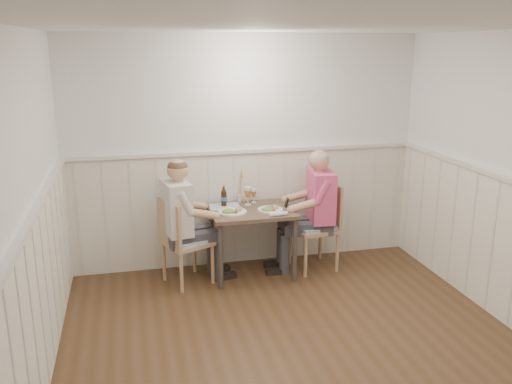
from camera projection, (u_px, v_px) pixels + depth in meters
ground_plane at (307, 364)px, 4.34m from camera, size 4.50×4.50×0.00m
room_shell at (312, 181)px, 3.94m from camera, size 4.04×4.54×2.60m
wainscot at (284, 253)px, 4.80m from camera, size 4.00×4.49×1.34m
dining_table at (252, 218)px, 5.89m from camera, size 0.90×0.70×0.75m
chair_right at (319, 223)px, 6.10m from camera, size 0.53×0.53×0.98m
chair_left at (182, 239)px, 5.69m from camera, size 0.58×0.58×0.93m
man_in_pink at (316, 220)px, 6.05m from camera, size 0.68×0.47×1.40m
diner_cream at (181, 232)px, 5.68m from camera, size 0.69×0.49×1.38m
plate_man at (270, 209)px, 5.81m from camera, size 0.28×0.28×0.07m
plate_diner at (231, 211)px, 5.73m from camera, size 0.30×0.30×0.08m
beer_glass_a at (254, 193)px, 6.09m from camera, size 0.06×0.06×0.16m
beer_glass_b at (248, 193)px, 5.99m from camera, size 0.08×0.08×0.21m
beer_bottle at (224, 197)px, 5.96m from camera, size 0.06×0.06×0.23m
rolled_napkin at (278, 214)px, 5.63m from camera, size 0.20×0.06×0.04m
grass_vase at (239, 187)px, 6.09m from camera, size 0.05×0.05×0.39m
gingham_mat at (225, 206)px, 5.96m from camera, size 0.35×0.28×0.01m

